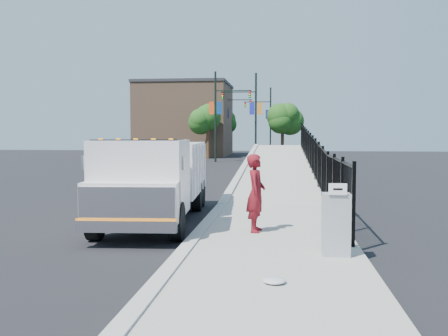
# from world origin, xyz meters

# --- Properties ---
(ground) EXTENTS (120.00, 120.00, 0.00)m
(ground) POSITION_xyz_m (0.00, 0.00, 0.00)
(ground) COLOR black
(ground) RESTS_ON ground
(sidewalk) EXTENTS (3.55, 12.00, 0.12)m
(sidewalk) POSITION_xyz_m (1.93, -2.00, 0.06)
(sidewalk) COLOR #9E998E
(sidewalk) RESTS_ON ground
(curb) EXTENTS (0.30, 12.00, 0.16)m
(curb) POSITION_xyz_m (0.00, -2.00, 0.08)
(curb) COLOR #ADAAA3
(curb) RESTS_ON ground
(ramp) EXTENTS (3.95, 24.06, 3.19)m
(ramp) POSITION_xyz_m (2.12, 16.00, 0.00)
(ramp) COLOR #9E998E
(ramp) RESTS_ON ground
(iron_fence) EXTENTS (0.10, 28.00, 1.80)m
(iron_fence) POSITION_xyz_m (3.55, 12.00, 0.90)
(iron_fence) COLOR black
(iron_fence) RESTS_ON ground
(truck) EXTENTS (2.74, 7.25, 2.44)m
(truck) POSITION_xyz_m (-1.59, 1.07, 1.37)
(truck) COLOR black
(truck) RESTS_ON ground
(worker) EXTENTS (0.51, 0.73, 1.93)m
(worker) POSITION_xyz_m (1.39, -0.57, 1.08)
(worker) COLOR maroon
(worker) RESTS_ON sidewalk
(utility_cabinet) EXTENTS (0.55, 0.40, 1.25)m
(utility_cabinet) POSITION_xyz_m (3.10, -2.81, 0.75)
(utility_cabinet) COLOR gray
(utility_cabinet) RESTS_ON sidewalk
(arrow_sign) EXTENTS (0.35, 0.04, 0.22)m
(arrow_sign) POSITION_xyz_m (3.10, -3.03, 1.48)
(arrow_sign) COLOR white
(arrow_sign) RESTS_ON utility_cabinet
(debris) EXTENTS (0.38, 0.38, 0.10)m
(debris) POSITION_xyz_m (1.90, -4.82, 0.17)
(debris) COLOR silver
(debris) RESTS_ON sidewalk
(light_pole_0) EXTENTS (3.77, 0.22, 8.00)m
(light_pole_0) POSITION_xyz_m (-3.50, 31.19, 4.36)
(light_pole_0) COLOR black
(light_pole_0) RESTS_ON ground
(light_pole_1) EXTENTS (3.77, 0.22, 8.00)m
(light_pole_1) POSITION_xyz_m (-0.61, 32.69, 4.36)
(light_pole_1) COLOR black
(light_pole_1) RESTS_ON ground
(light_pole_2) EXTENTS (3.77, 0.22, 8.00)m
(light_pole_2) POSITION_xyz_m (-4.17, 43.25, 4.36)
(light_pole_2) COLOR black
(light_pole_2) RESTS_ON ground
(light_pole_3) EXTENTS (3.77, 0.22, 8.00)m
(light_pole_3) POSITION_xyz_m (0.42, 47.19, 4.36)
(light_pole_3) COLOR black
(light_pole_3) RESTS_ON ground
(tree_0) EXTENTS (2.76, 2.76, 5.38)m
(tree_0) POSITION_xyz_m (-5.30, 36.79, 3.95)
(tree_0) COLOR #382314
(tree_0) RESTS_ON ground
(tree_1) EXTENTS (2.71, 2.71, 5.36)m
(tree_1) POSITION_xyz_m (2.14, 40.32, 3.95)
(tree_1) COLOR #382314
(tree_1) RESTS_ON ground
(tree_2) EXTENTS (2.59, 2.59, 5.29)m
(tree_2) POSITION_xyz_m (-4.95, 49.50, 3.94)
(tree_2) COLOR #382314
(tree_2) RESTS_ON ground
(building) EXTENTS (10.00, 10.00, 8.00)m
(building) POSITION_xyz_m (-9.00, 44.00, 4.00)
(building) COLOR #8C664C
(building) RESTS_ON ground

